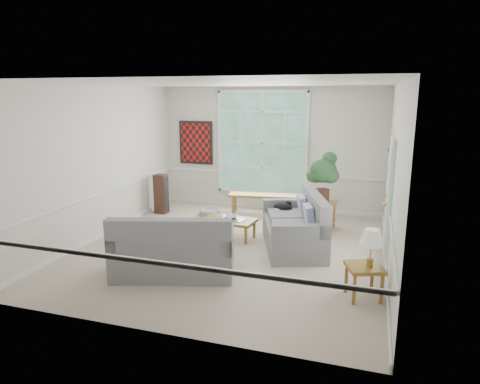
# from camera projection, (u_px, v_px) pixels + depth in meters

# --- Properties ---
(floor) EXTENTS (5.50, 6.00, 0.01)m
(floor) POSITION_uv_depth(u_px,v_px,m) (232.00, 249.00, 7.99)
(floor) COLOR #B4A393
(floor) RESTS_ON ground
(ceiling) EXTENTS (5.50, 6.00, 0.02)m
(ceiling) POSITION_uv_depth(u_px,v_px,m) (231.00, 83.00, 7.31)
(ceiling) COLOR white
(ceiling) RESTS_ON ground
(wall_back) EXTENTS (5.50, 0.02, 3.00)m
(wall_back) POSITION_uv_depth(u_px,v_px,m) (270.00, 149.00, 10.44)
(wall_back) COLOR silver
(wall_back) RESTS_ON ground
(wall_front) EXTENTS (5.50, 0.02, 3.00)m
(wall_front) POSITION_uv_depth(u_px,v_px,m) (148.00, 213.00, 4.86)
(wall_front) COLOR silver
(wall_front) RESTS_ON ground
(wall_left) EXTENTS (0.02, 6.00, 3.00)m
(wall_left) POSITION_uv_depth(u_px,v_px,m) (100.00, 162.00, 8.45)
(wall_left) COLOR silver
(wall_left) RESTS_ON ground
(wall_right) EXTENTS (0.02, 6.00, 3.00)m
(wall_right) POSITION_uv_depth(u_px,v_px,m) (394.00, 178.00, 6.85)
(wall_right) COLOR silver
(wall_right) RESTS_ON ground
(window_back) EXTENTS (2.30, 0.08, 2.40)m
(window_back) POSITION_uv_depth(u_px,v_px,m) (262.00, 143.00, 10.42)
(window_back) COLOR white
(window_back) RESTS_ON wall_back
(entry_door) EXTENTS (0.08, 0.90, 2.10)m
(entry_door) POSITION_uv_depth(u_px,v_px,m) (388.00, 197.00, 7.52)
(entry_door) COLOR white
(entry_door) RESTS_ON floor
(door_sidelight) EXTENTS (0.08, 0.26, 1.90)m
(door_sidelight) POSITION_uv_depth(u_px,v_px,m) (390.00, 200.00, 6.91)
(door_sidelight) COLOR white
(door_sidelight) RESTS_ON wall_right
(wall_art) EXTENTS (0.90, 0.06, 1.10)m
(wall_art) POSITION_uv_depth(u_px,v_px,m) (196.00, 143.00, 10.94)
(wall_art) COLOR #631011
(wall_art) RESTS_ON wall_back
(wall_frame_near) EXTENTS (0.04, 0.26, 0.32)m
(wall_frame_near) POSITION_uv_depth(u_px,v_px,m) (389.00, 160.00, 8.47)
(wall_frame_near) COLOR black
(wall_frame_near) RESTS_ON wall_right
(wall_frame_far) EXTENTS (0.04, 0.26, 0.32)m
(wall_frame_far) POSITION_uv_depth(u_px,v_px,m) (388.00, 157.00, 8.85)
(wall_frame_far) COLOR black
(wall_frame_far) RESTS_ON wall_right
(loveseat_right) EXTENTS (1.55, 2.12, 1.03)m
(loveseat_right) POSITION_uv_depth(u_px,v_px,m) (293.00, 221.00, 7.94)
(loveseat_right) COLOR slate
(loveseat_right) RESTS_ON floor
(loveseat_front) EXTENTS (2.08, 1.47, 1.02)m
(loveseat_front) POSITION_uv_depth(u_px,v_px,m) (174.00, 243.00, 6.79)
(loveseat_front) COLOR slate
(loveseat_front) RESTS_ON floor
(coffee_table) EXTENTS (1.11, 0.68, 0.39)m
(coffee_table) POSITION_uv_depth(u_px,v_px,m) (229.00, 228.00, 8.55)
(coffee_table) COLOR olive
(coffee_table) RESTS_ON floor
(pewter_bowl) EXTENTS (0.41, 0.41, 0.08)m
(pewter_bowl) POSITION_uv_depth(u_px,v_px,m) (231.00, 217.00, 8.52)
(pewter_bowl) COLOR #A3A4A9
(pewter_bowl) RESTS_ON coffee_table
(window_bench) EXTENTS (2.08, 0.68, 0.48)m
(window_bench) POSITION_uv_depth(u_px,v_px,m) (272.00, 205.00, 10.21)
(window_bench) COLOR olive
(window_bench) RESTS_ON floor
(end_table) EXTENTS (0.63, 0.63, 0.58)m
(end_table) POSITION_uv_depth(u_px,v_px,m) (321.00, 215.00, 9.13)
(end_table) COLOR olive
(end_table) RESTS_ON floor
(houseplant) EXTENTS (0.67, 0.67, 1.08)m
(houseplant) POSITION_uv_depth(u_px,v_px,m) (323.00, 177.00, 9.01)
(houseplant) COLOR #28502D
(houseplant) RESTS_ON end_table
(side_table) EXTENTS (0.61, 0.61, 0.49)m
(side_table) POSITION_uv_depth(u_px,v_px,m) (364.00, 282.00, 6.02)
(side_table) COLOR olive
(side_table) RESTS_ON floor
(table_lamp) EXTENTS (0.38, 0.38, 0.55)m
(table_lamp) POSITION_uv_depth(u_px,v_px,m) (371.00, 248.00, 5.86)
(table_lamp) COLOR white
(table_lamp) RESTS_ON side_table
(pet_bed) EXTENTS (0.54, 0.54, 0.15)m
(pet_bed) POSITION_uv_depth(u_px,v_px,m) (210.00, 212.00, 10.17)
(pet_bed) COLOR gray
(pet_bed) RESTS_ON floor
(floor_speaker) EXTENTS (0.31, 0.25, 0.95)m
(floor_speaker) POSITION_uv_depth(u_px,v_px,m) (161.00, 194.00, 10.28)
(floor_speaker) COLOR #3D2119
(floor_speaker) RESTS_ON floor
(cat) EXTENTS (0.38, 0.27, 0.18)m
(cat) POSITION_uv_depth(u_px,v_px,m) (283.00, 207.00, 8.57)
(cat) COLOR black
(cat) RESTS_ON loveseat_right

